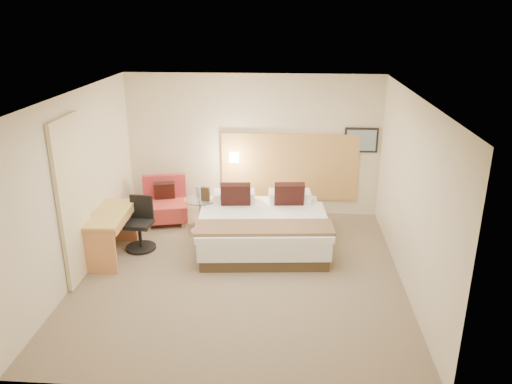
# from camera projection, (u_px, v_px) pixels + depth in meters

# --- Properties ---
(floor) EXTENTS (4.80, 5.00, 0.02)m
(floor) POSITION_uv_depth(u_px,v_px,m) (241.00, 274.00, 7.59)
(floor) COLOR #786751
(floor) RESTS_ON ground
(ceiling) EXTENTS (4.80, 5.00, 0.02)m
(ceiling) POSITION_uv_depth(u_px,v_px,m) (239.00, 95.00, 6.65)
(ceiling) COLOR silver
(ceiling) RESTS_ON floor
(wall_back) EXTENTS (4.80, 0.02, 2.70)m
(wall_back) POSITION_uv_depth(u_px,v_px,m) (253.00, 146.00, 9.47)
(wall_back) COLOR beige
(wall_back) RESTS_ON floor
(wall_front) EXTENTS (4.80, 0.02, 2.70)m
(wall_front) POSITION_uv_depth(u_px,v_px,m) (213.00, 280.00, 4.77)
(wall_front) COLOR beige
(wall_front) RESTS_ON floor
(wall_left) EXTENTS (0.02, 5.00, 2.70)m
(wall_left) POSITION_uv_depth(u_px,v_px,m) (76.00, 187.00, 7.28)
(wall_left) COLOR beige
(wall_left) RESTS_ON floor
(wall_right) EXTENTS (0.02, 5.00, 2.70)m
(wall_right) POSITION_uv_depth(u_px,v_px,m) (411.00, 195.00, 6.96)
(wall_right) COLOR beige
(wall_right) RESTS_ON floor
(headboard_panel) EXTENTS (2.60, 0.04, 1.30)m
(headboard_panel) POSITION_uv_depth(u_px,v_px,m) (289.00, 167.00, 9.53)
(headboard_panel) COLOR tan
(headboard_panel) RESTS_ON wall_back
(art_frame) EXTENTS (0.62, 0.03, 0.47)m
(art_frame) POSITION_uv_depth(u_px,v_px,m) (361.00, 140.00, 9.26)
(art_frame) COLOR black
(art_frame) RESTS_ON wall_back
(art_canvas) EXTENTS (0.54, 0.01, 0.39)m
(art_canvas) POSITION_uv_depth(u_px,v_px,m) (361.00, 140.00, 9.24)
(art_canvas) COLOR #778FA4
(art_canvas) RESTS_ON wall_back
(lamp_arm) EXTENTS (0.02, 0.12, 0.02)m
(lamp_arm) POSITION_uv_depth(u_px,v_px,m) (234.00, 157.00, 9.48)
(lamp_arm) COLOR white
(lamp_arm) RESTS_ON wall_back
(lamp_shade) EXTENTS (0.15, 0.15, 0.15)m
(lamp_shade) POSITION_uv_depth(u_px,v_px,m) (234.00, 157.00, 9.42)
(lamp_shade) COLOR #FFEDC6
(lamp_shade) RESTS_ON wall_back
(curtain) EXTENTS (0.06, 0.90, 2.42)m
(curtain) POSITION_uv_depth(u_px,v_px,m) (73.00, 201.00, 7.09)
(curtain) COLOR beige
(curtain) RESTS_ON wall_left
(bottle_a) EXTENTS (0.08, 0.08, 0.23)m
(bottle_a) POSITION_uv_depth(u_px,v_px,m) (198.00, 192.00, 8.83)
(bottle_a) COLOR #93B8E3
(bottle_a) RESTS_ON side_table
(menu_folder) EXTENTS (0.16, 0.09, 0.25)m
(menu_folder) POSITION_uv_depth(u_px,v_px,m) (205.00, 194.00, 8.69)
(menu_folder) COLOR #3C2618
(menu_folder) RESTS_ON side_table
(bed) EXTENTS (2.25, 2.21, 1.03)m
(bed) POSITION_uv_depth(u_px,v_px,m) (263.00, 226.00, 8.44)
(bed) COLOR #433321
(bed) RESTS_ON floor
(lounge_chair) EXTENTS (0.94, 0.87, 0.85)m
(lounge_chair) POSITION_uv_depth(u_px,v_px,m) (165.00, 204.00, 9.37)
(lounge_chair) COLOR tan
(lounge_chair) RESTS_ON floor
(side_table) EXTENTS (0.67, 0.67, 0.63)m
(side_table) POSITION_uv_depth(u_px,v_px,m) (201.00, 214.00, 8.91)
(side_table) COLOR white
(side_table) RESTS_ON floor
(desk) EXTENTS (0.61, 1.25, 0.77)m
(desk) POSITION_uv_depth(u_px,v_px,m) (111.00, 222.00, 7.93)
(desk) COLOR tan
(desk) RESTS_ON floor
(desk_chair) EXTENTS (0.53, 0.53, 0.89)m
(desk_chair) POSITION_uv_depth(u_px,v_px,m) (140.00, 228.00, 8.29)
(desk_chair) COLOR black
(desk_chair) RESTS_ON floor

